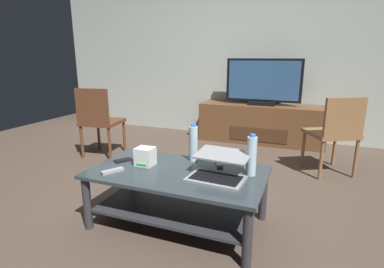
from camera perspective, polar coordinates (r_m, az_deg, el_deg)
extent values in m
plane|color=#4C3D33|center=(2.71, -2.32, -12.47)|extent=(7.68, 7.68, 0.00)
cube|color=#A8B2A8|center=(4.79, 10.05, 16.35)|extent=(6.40, 0.12, 2.80)
cube|color=#2D383D|center=(2.20, -2.80, -7.33)|extent=(1.26, 0.70, 0.02)
cube|color=#2D2D33|center=(2.31, -2.72, -13.39)|extent=(1.11, 0.61, 0.02)
cylinder|color=#2D2D33|center=(2.36, -19.27, -12.32)|extent=(0.06, 0.06, 0.40)
cylinder|color=#2D2D33|center=(1.89, 10.47, -18.84)|extent=(0.06, 0.06, 0.40)
cylinder|color=#2D2D33|center=(2.79, -11.23, -7.46)|extent=(0.06, 0.06, 0.40)
cylinder|color=#2D2D33|center=(2.41, 13.34, -11.24)|extent=(0.06, 0.06, 0.40)
cube|color=brown|center=(4.52, 12.97, 1.96)|extent=(1.77, 0.49, 0.55)
cube|color=#432A18|center=(4.30, 12.38, -0.13)|extent=(0.80, 0.01, 0.19)
cube|color=black|center=(4.44, 13.15, 5.71)|extent=(0.37, 0.20, 0.05)
cube|color=black|center=(4.41, 13.39, 9.88)|extent=(1.05, 0.04, 0.60)
cube|color=#2D517A|center=(4.38, 13.35, 9.86)|extent=(0.98, 0.01, 0.54)
cube|color=brown|center=(3.52, 24.80, 0.06)|extent=(0.60, 0.60, 0.04)
cube|color=brown|center=(3.31, 26.97, 2.65)|extent=(0.38, 0.23, 0.41)
cylinder|color=brown|center=(3.83, 25.39, -2.43)|extent=(0.04, 0.04, 0.41)
cylinder|color=brown|center=(3.64, 20.33, -2.74)|extent=(0.04, 0.04, 0.41)
cylinder|color=brown|center=(3.53, 28.64, -4.17)|extent=(0.04, 0.04, 0.41)
cylinder|color=brown|center=(3.33, 23.30, -4.64)|extent=(0.04, 0.04, 0.41)
cube|color=#59331E|center=(3.94, -16.62, 2.20)|extent=(0.49, 0.49, 0.04)
cube|color=#59331E|center=(3.74, -18.43, 4.83)|extent=(0.42, 0.09, 0.44)
cylinder|color=#59331E|center=(4.06, -12.72, -0.46)|extent=(0.04, 0.04, 0.41)
cylinder|color=#59331E|center=(4.25, -17.29, -0.12)|extent=(0.04, 0.04, 0.41)
cylinder|color=#59331E|center=(3.74, -15.36, -1.92)|extent=(0.04, 0.04, 0.41)
cylinder|color=#59331E|center=(3.94, -20.16, -1.47)|extent=(0.04, 0.04, 0.41)
cube|color=gray|center=(2.05, 4.59, -8.48)|extent=(0.39, 0.27, 0.02)
cube|color=black|center=(2.04, 4.59, -8.22)|extent=(0.34, 0.22, 0.00)
cube|color=gray|center=(2.12, 5.97, -3.88)|extent=(0.39, 0.27, 0.03)
cube|color=silver|center=(2.12, 5.93, -3.92)|extent=(0.35, 0.24, 0.02)
cube|color=white|center=(2.32, -8.87, -4.22)|extent=(0.14, 0.12, 0.14)
cube|color=#19D84C|center=(2.29, -9.60, -5.74)|extent=(0.08, 0.00, 0.01)
cylinder|color=silver|center=(2.37, 0.29, -1.88)|extent=(0.07, 0.07, 0.28)
cylinder|color=blue|center=(2.33, 0.29, 1.65)|extent=(0.04, 0.04, 0.02)
cylinder|color=silver|center=(2.12, 11.24, -4.16)|extent=(0.07, 0.07, 0.28)
cylinder|color=blue|center=(2.08, 11.44, -0.31)|extent=(0.04, 0.04, 0.02)
cube|color=black|center=(2.46, -12.92, -4.87)|extent=(0.14, 0.16, 0.01)
cube|color=#99999E|center=(2.33, 5.09, -5.52)|extent=(0.11, 0.16, 0.02)
cube|color=#99999E|center=(2.25, -14.86, -6.78)|extent=(0.12, 0.16, 0.02)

